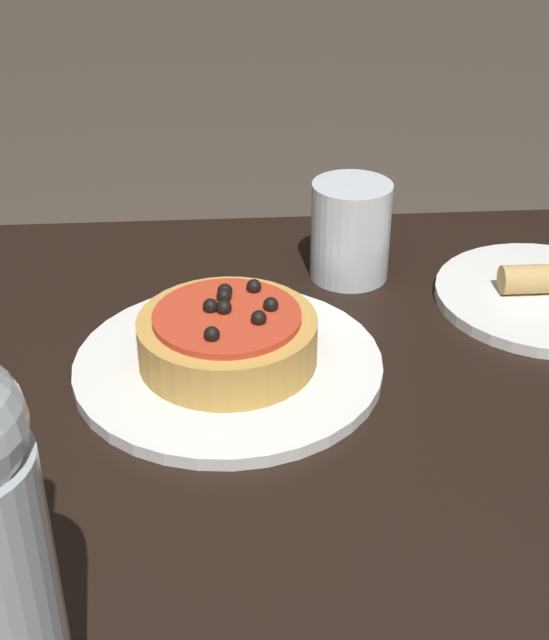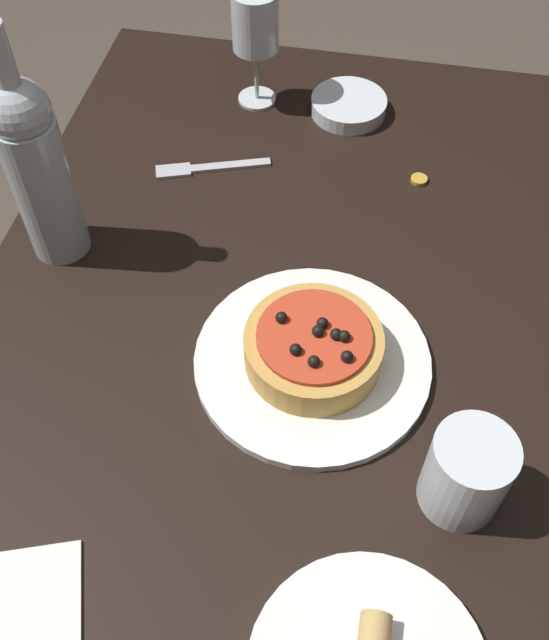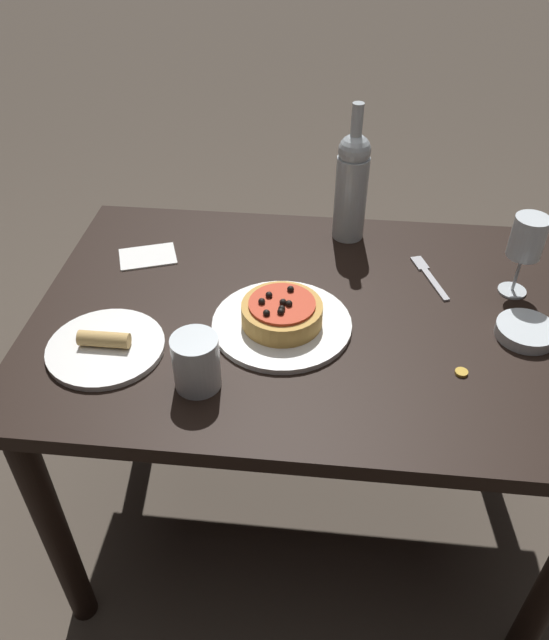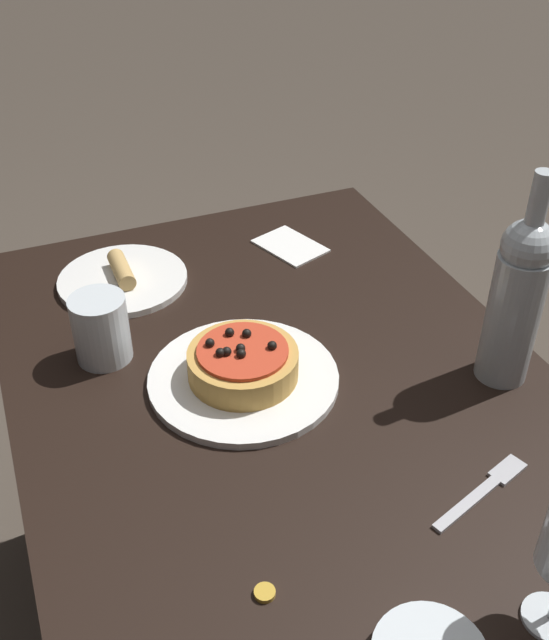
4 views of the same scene
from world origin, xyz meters
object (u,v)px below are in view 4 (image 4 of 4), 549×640
(wine_bottle, at_px, (517,297))
(bottle_cap, at_px, (265,593))
(dinner_plate, at_px, (243,378))
(pizza, at_px, (243,362))
(fork, at_px, (485,489))
(water_cup, at_px, (101,329))
(dining_table, at_px, (293,449))
(side_plate, at_px, (123,278))

(wine_bottle, bearing_deg, bottle_cap, 115.06)
(dinner_plate, relative_size, pizza, 1.74)
(fork, bearing_deg, water_cup, 111.98)
(dining_table, relative_size, bottle_cap, 48.26)
(pizza, distance_m, fork, 0.38)
(bottle_cap, bearing_deg, water_cup, 8.99)
(pizza, height_order, water_cup, water_cup)
(fork, bearing_deg, side_plate, 97.17)
(dining_table, xyz_separation_m, wine_bottle, (-0.07, -0.31, 0.24))
(side_plate, bearing_deg, wine_bottle, -134.46)
(pizza, distance_m, side_plate, 0.35)
(wine_bottle, xyz_separation_m, water_cup, (0.26, 0.54, -0.08))
(water_cup, bearing_deg, side_plate, -20.18)
(dinner_plate, relative_size, fork, 1.69)
(pizza, bearing_deg, wine_bottle, -109.38)
(dining_table, bearing_deg, fork, -148.24)
(water_cup, xyz_separation_m, fork, (-0.45, -0.39, -0.05))
(water_cup, height_order, bottle_cap, water_cup)
(water_cup, height_order, side_plate, water_cup)
(pizza, relative_size, side_plate, 0.71)
(side_plate, bearing_deg, fork, -153.86)
(dining_table, xyz_separation_m, side_plate, (0.39, 0.16, 0.11))
(side_plate, relative_size, bottle_cap, 9.45)
(wine_bottle, distance_m, fork, 0.27)
(dinner_plate, bearing_deg, bottle_cap, 163.57)
(water_cup, bearing_deg, wine_bottle, -115.99)
(dining_table, distance_m, pizza, 0.16)
(wine_bottle, bearing_deg, pizza, 70.62)
(wine_bottle, xyz_separation_m, side_plate, (0.46, 0.47, -0.13))
(fork, distance_m, side_plate, 0.71)
(pizza, bearing_deg, water_cup, 52.58)
(dinner_plate, relative_size, wine_bottle, 0.86)
(side_plate, xyz_separation_m, bottle_cap, (-0.68, -0.00, -0.01))
(pizza, xyz_separation_m, water_cup, (0.14, 0.18, 0.02))
(dinner_plate, height_order, side_plate, side_plate)
(dining_table, height_order, pizza, pizza)
(side_plate, bearing_deg, bottle_cap, -179.66)
(wine_bottle, distance_m, bottle_cap, 0.53)
(dining_table, relative_size, water_cup, 10.85)
(wine_bottle, height_order, fork, wine_bottle)
(dinner_plate, xyz_separation_m, side_plate, (0.33, 0.11, 0.00))
(fork, bearing_deg, wine_bottle, 31.13)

